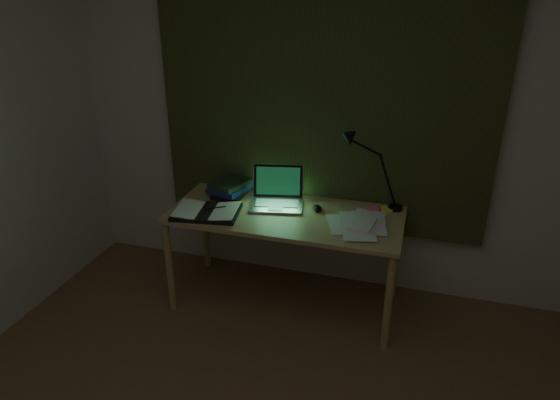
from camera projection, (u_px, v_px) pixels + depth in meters
The scene contains 11 objects.
wall_back at pixel (323, 111), 3.26m from camera, with size 3.50×0.00×2.50m, color beige.
curtain at pixel (322, 81), 3.14m from camera, with size 2.20×0.06×2.00m, color #293118.
desk at pixel (285, 259), 3.32m from camera, with size 1.48×0.65×0.68m, color tan, non-canonical shape.
laptop at pixel (276, 190), 3.22m from camera, with size 0.34×0.38×0.24m, color #B1B1B6, non-canonical shape.
open_textbook at pixel (207, 211), 3.16m from camera, with size 0.41×0.29×0.04m, color white, non-canonical shape.
book_stack at pixel (230, 188), 3.42m from camera, with size 0.22×0.26×0.10m, color white, non-canonical shape.
loose_papers at pixel (355, 222), 3.04m from camera, with size 0.31×0.33×0.02m, color silver, non-canonical shape.
mouse at pixel (317, 208), 3.21m from camera, with size 0.06×0.09×0.03m, color black.
sticky_yellow at pixel (386, 209), 3.22m from camera, with size 0.07×0.07×0.02m, color #FBFF35.
sticky_pink at pixel (373, 207), 3.24m from camera, with size 0.08×0.08×0.02m, color #FD6288.
desk_lamp at pixel (399, 172), 3.13m from camera, with size 0.34×0.27×0.52m, color black, non-canonical shape.
Camera 1 is at (0.64, -1.16, 2.05)m, focal length 32.00 mm.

